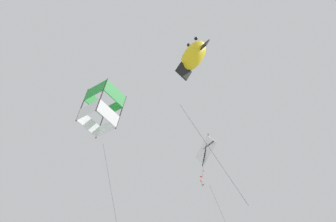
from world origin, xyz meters
TOP-DOWN VIEW (x-y plane):
  - kite_fish_upper_right at (-7.47, 3.00)m, footprint 2.93×1.93m
  - kite_box_far_centre at (-0.55, 2.56)m, footprint 2.64×2.12m
  - kite_diamond_near_right at (0.78, -5.50)m, footprint 3.53×2.07m

SIDE VIEW (x-z plane):
  - kite_fish_upper_right at x=-7.47m, z-range 26.49..33.72m
  - kite_box_far_centre at x=-0.55m, z-range 26.15..36.38m
  - kite_diamond_near_right at x=0.78m, z-range 27.40..37.31m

